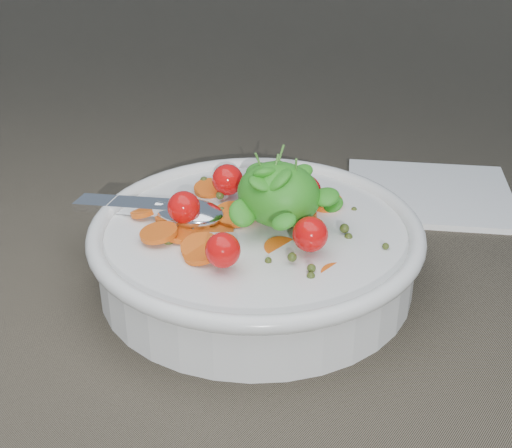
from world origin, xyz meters
The scene contains 3 objects.
ground centered at (0.00, 0.00, 0.00)m, with size 6.00×6.00×0.00m, color brown.
bowl centered at (-0.01, 0.01, 0.03)m, with size 0.30×0.28×0.12m.
napkin centered at (0.05, 0.25, 0.00)m, with size 0.17×0.15×0.01m, color white.
Camera 1 is at (0.29, -0.41, 0.34)m, focal length 50.00 mm.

